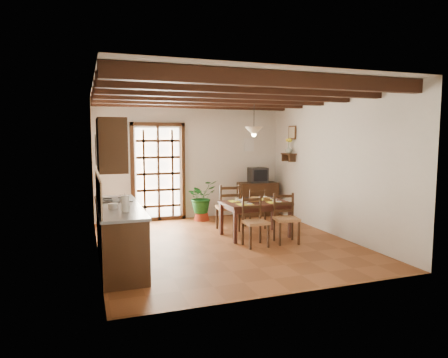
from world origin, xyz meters
name	(u,v)px	position (x,y,z in m)	size (l,w,h in m)	color
ground_plane	(226,243)	(0.00, 0.00, 0.00)	(5.00, 5.00, 0.00)	brown
room_shell	(226,145)	(0.00, 0.00, 1.82)	(4.52, 5.02, 2.81)	silver
ceiling_beams	(226,95)	(0.00, 0.00, 2.69)	(4.50, 4.34, 0.20)	black
french_door	(158,170)	(-0.80, 2.45, 1.18)	(1.26, 0.11, 2.32)	white
kitchen_counter	(119,234)	(-1.96, -0.60, 0.47)	(0.64, 2.25, 1.38)	#321D0F
upper_cabinet	(111,145)	(-2.08, -1.30, 1.85)	(0.35, 0.80, 0.70)	#321D0F
range_hood	(108,151)	(-2.05, -0.05, 1.73)	(0.38, 0.60, 0.54)	white
counter_items	(118,202)	(-1.95, -0.51, 0.96)	(0.50, 1.43, 0.25)	black
dining_table	(255,206)	(0.72, 0.32, 0.60)	(1.29, 0.86, 0.69)	#3C1B13
chair_near_left	(255,231)	(0.43, -0.34, 0.28)	(0.42, 0.40, 0.88)	#B07A4B
chair_near_right	(286,228)	(1.07, -0.32, 0.28)	(0.47, 0.46, 0.91)	#B07A4B
chair_far_left	(228,216)	(0.38, 0.95, 0.31)	(0.49, 0.47, 0.98)	#B07A4B
chair_far_right	(255,216)	(1.01, 0.97, 0.27)	(0.42, 0.40, 0.85)	#B07A4B
table_setting	(255,203)	(0.72, 0.32, 0.65)	(0.92, 0.61, 0.09)	yellow
table_bowl	(244,201)	(0.50, 0.35, 0.71)	(0.22, 0.22, 0.05)	white
sideboard	(258,199)	(1.63, 2.23, 0.41)	(0.97, 0.44, 0.82)	#321D0F
crt_tv	(258,175)	(1.63, 2.22, 1.01)	(0.45, 0.42, 0.36)	black
fuse_box	(249,145)	(1.50, 2.48, 1.75)	(0.25, 0.03, 0.32)	white
plant_pot	(202,216)	(0.14, 2.11, 0.11)	(0.37, 0.37, 0.23)	maroon
potted_plant	(201,196)	(0.14, 2.11, 0.57)	(1.77, 1.52, 1.97)	#144C19
wall_shelf	(289,156)	(2.14, 1.60, 1.51)	(0.20, 0.42, 0.20)	#321D0F
shelf_vase	(289,150)	(2.14, 1.60, 1.65)	(0.15, 0.15, 0.15)	#B2BFB2
shelf_flowers	(289,141)	(2.14, 1.60, 1.86)	(0.14, 0.14, 0.36)	yellow
framed_picture	(292,133)	(2.22, 1.60, 2.05)	(0.03, 0.32, 0.32)	brown
pendant_lamp	(254,130)	(0.72, 0.42, 2.08)	(0.36, 0.36, 0.84)	black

